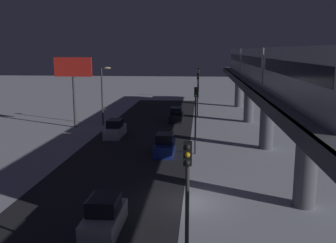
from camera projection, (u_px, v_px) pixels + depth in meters
ground_plane at (187, 202)px, 24.78m from camera, size 240.00×240.00×0.00m
avenue_asphalt at (101, 199)px, 25.27m from camera, size 11.00×101.29×0.01m
elevated_railway at (308, 119)px, 23.11m from camera, size 5.00×101.29×6.58m
subway_train at (263, 63)px, 40.88m from camera, size 2.94×55.47×3.40m
sedan_black at (176, 116)px, 52.73m from camera, size 1.80×4.37×1.97m
sedan_white at (115, 130)px, 43.55m from camera, size 1.80×4.61×1.97m
sedan_silver at (104, 217)px, 20.69m from camera, size 1.80×4.13×1.97m
sedan_blue_2 at (165, 146)px, 36.20m from camera, size 1.80×4.30×1.97m
traffic_light_near at (187, 198)px, 14.55m from camera, size 0.32×0.44×6.40m
traffic_light_mid at (196, 111)px, 35.49m from camera, size 0.32×0.44×6.40m
traffic_light_far at (198, 88)px, 56.43m from camera, size 0.32×0.44×6.40m
traffic_light_distant at (199, 78)px, 77.37m from camera, size 0.32×0.44×6.40m
commercial_billboard at (73, 74)px, 47.64m from camera, size 4.80×0.36×8.90m
street_lamp_far at (104, 89)px, 49.37m from camera, size 1.35×0.44×7.65m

